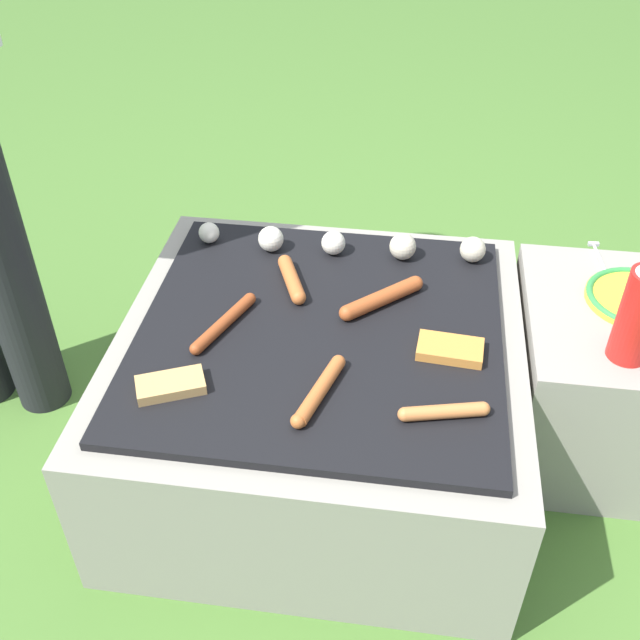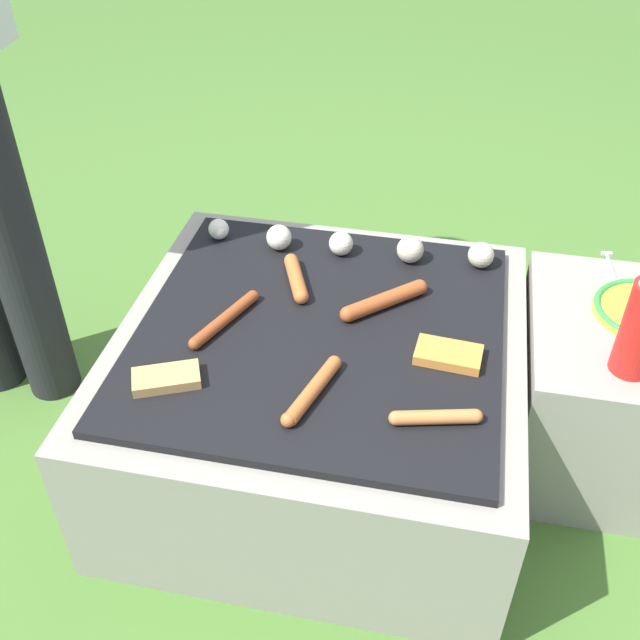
{
  "view_description": "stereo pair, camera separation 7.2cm",
  "coord_description": "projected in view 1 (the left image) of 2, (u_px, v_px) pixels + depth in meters",
  "views": [
    {
      "loc": [
        0.16,
        -1.12,
        1.3
      ],
      "look_at": [
        0.0,
        0.0,
        0.38
      ],
      "focal_mm": 42.0,
      "sensor_mm": 36.0,
      "label": 1
    },
    {
      "loc": [
        0.23,
        -1.11,
        1.3
      ],
      "look_at": [
        0.0,
        0.0,
        0.38
      ],
      "focal_mm": 42.0,
      "sensor_mm": 36.0,
      "label": 2
    }
  ],
  "objects": [
    {
      "name": "ground_plane",
      "position": [
        320.0,
        452.0,
        1.69
      ],
      "size": [
        14.0,
        14.0,
        0.0
      ],
      "primitive_type": "plane",
      "color": "#47702D"
    },
    {
      "name": "grill",
      "position": [
        320.0,
        395.0,
        1.58
      ],
      "size": [
        0.8,
        0.8,
        0.36
      ],
      "color": "gray",
      "rests_on": "ground_plane"
    },
    {
      "name": "side_ledge",
      "position": [
        617.0,
        380.0,
        1.61
      ],
      "size": [
        0.44,
        0.46,
        0.36
      ],
      "color": "gray",
      "rests_on": "ground_plane"
    },
    {
      "name": "sausage_front_center",
      "position": [
        320.0,
        390.0,
        1.31
      ],
      "size": [
        0.07,
        0.18,
        0.03
      ],
      "color": "#B7602D",
      "rests_on": "grill"
    },
    {
      "name": "sausage_mid_left",
      "position": [
        382.0,
        298.0,
        1.51
      ],
      "size": [
        0.16,
        0.15,
        0.03
      ],
      "color": "#A34C23",
      "rests_on": "grill"
    },
    {
      "name": "sausage_back_left",
      "position": [
        224.0,
        323.0,
        1.46
      ],
      "size": [
        0.09,
        0.19,
        0.02
      ],
      "color": "#93421E",
      "rests_on": "grill"
    },
    {
      "name": "sausage_back_right",
      "position": [
        444.0,
        412.0,
        1.27
      ],
      "size": [
        0.16,
        0.06,
        0.03
      ],
      "color": "#C6753D",
      "rests_on": "grill"
    },
    {
      "name": "sausage_mid_right",
      "position": [
        292.0,
        279.0,
        1.57
      ],
      "size": [
        0.08,
        0.15,
        0.03
      ],
      "color": "#B7602D",
      "rests_on": "grill"
    },
    {
      "name": "bread_slice_right",
      "position": [
        171.0,
        385.0,
        1.33
      ],
      "size": [
        0.13,
        0.1,
        0.02
      ],
      "color": "tan",
      "rests_on": "grill"
    },
    {
      "name": "bread_slice_center",
      "position": [
        450.0,
        349.0,
        1.4
      ],
      "size": [
        0.13,
        0.08,
        0.02
      ],
      "color": "#D18438",
      "rests_on": "grill"
    },
    {
      "name": "mushroom_row",
      "position": [
        350.0,
        243.0,
        1.65
      ],
      "size": [
        0.64,
        0.08,
        0.06
      ],
      "color": "silver",
      "rests_on": "grill"
    },
    {
      "name": "plate_colorful",
      "position": [
        637.0,
        298.0,
        1.53
      ],
      "size": [
        0.21,
        0.21,
        0.02
      ],
      "color": "yellow",
      "rests_on": "side_ledge"
    },
    {
      "name": "fork_utensil",
      "position": [
        601.0,
        262.0,
        1.64
      ],
      "size": [
        0.03,
        0.17,
        0.01
      ],
      "color": "silver",
      "rests_on": "side_ledge"
    }
  ]
}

